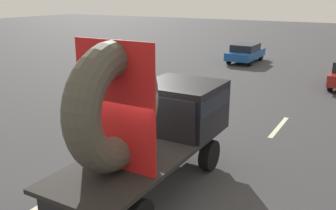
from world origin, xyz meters
The scene contains 6 objects.
ground_plane centered at (0.00, 0.00, 0.00)m, with size 120.00×120.00×0.00m, color #38383A.
flatbed_truck centered at (0.34, 0.64, 1.75)m, with size 2.02×5.44×3.75m.
lane_dash_left_near centered at (-1.34, -1.45, 0.00)m, with size 2.23×0.16×0.01m, color beige.
lane_dash_left_far centered at (-1.34, 6.45, 0.00)m, with size 2.99×0.16×0.01m, color beige.
lane_dash_right_far centered at (2.03, 6.34, 0.00)m, with size 2.40×0.16×0.01m, color beige.
oncoming_car centered at (-3.30, 18.41, 0.69)m, with size 1.68×3.92×1.28m.
Camera 1 is at (4.79, -6.43, 4.58)m, focal length 39.49 mm.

